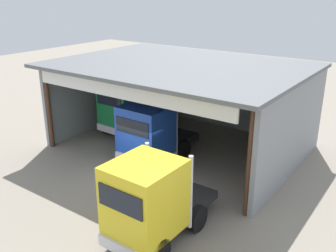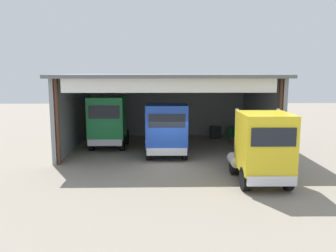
# 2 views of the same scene
# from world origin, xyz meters

# --- Properties ---
(ground_plane) EXTENTS (80.00, 80.00, 0.00)m
(ground_plane) POSITION_xyz_m (0.00, 0.00, 0.00)
(ground_plane) COLOR gray
(ground_plane) RESTS_ON ground
(workshop_shed) EXTENTS (14.14, 10.66, 5.27)m
(workshop_shed) POSITION_xyz_m (0.00, 5.71, 3.67)
(workshop_shed) COLOR gray
(workshop_shed) RESTS_ON ground
(truck_green_center_right_bay) EXTENTS (2.63, 4.66, 3.72)m
(truck_green_center_right_bay) POSITION_xyz_m (-4.25, 4.48, 1.98)
(truck_green_center_right_bay) COLOR #197F3D
(truck_green_center_right_bay) RESTS_ON ground
(truck_blue_center_left_bay) EXTENTS (2.74, 5.20, 3.43)m
(truck_blue_center_left_bay) POSITION_xyz_m (-0.15, 1.89, 1.77)
(truck_blue_center_left_bay) COLOR #1E47B7
(truck_blue_center_left_bay) RESTS_ON ground
(truck_yellow_right_bay) EXTENTS (2.48, 5.40, 3.59)m
(truck_yellow_right_bay) POSITION_xyz_m (4.36, -3.78, 1.86)
(truck_yellow_right_bay) COLOR yellow
(truck_yellow_right_bay) RESTS_ON ground
(oil_drum) EXTENTS (0.58, 0.58, 0.91)m
(oil_drum) POSITION_xyz_m (5.48, 8.60, 0.46)
(oil_drum) COLOR #197233
(oil_drum) RESTS_ON ground
(tool_cart) EXTENTS (0.90, 0.60, 1.00)m
(tool_cart) POSITION_xyz_m (4.04, 8.12, 0.50)
(tool_cart) COLOR black
(tool_cart) RESTS_ON ground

